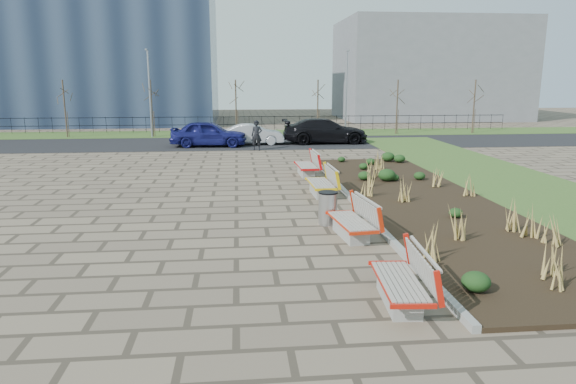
{
  "coord_description": "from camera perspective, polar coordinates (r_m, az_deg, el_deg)",
  "views": [
    {
      "loc": [
        0.1,
        -11.36,
        4.08
      ],
      "look_at": [
        1.5,
        3.0,
        0.9
      ],
      "focal_mm": 32.0,
      "sensor_mm": 36.0,
      "label": 1
    }
  ],
  "objects": [
    {
      "name": "car_blue",
      "position": [
        32.1,
        -8.8,
        6.44
      ],
      "size": [
        4.73,
        2.11,
        1.58
      ],
      "primitive_type": "imported",
      "rotation": [
        0.0,
        0.0,
        1.52
      ],
      "color": "navy",
      "rests_on": "road"
    },
    {
      "name": "bench_c",
      "position": [
        18.38,
        3.62,
        1.17
      ],
      "size": [
        0.97,
        2.13,
        1.0
      ],
      "primitive_type": null,
      "rotation": [
        0.0,
        0.0,
        0.03
      ],
      "color": "yellow",
      "rests_on": "ground"
    },
    {
      "name": "road",
      "position": [
        33.6,
        -5.73,
        5.42
      ],
      "size": [
        80.0,
        7.0,
        0.02
      ],
      "primitive_type": "cube",
      "color": "black",
      "rests_on": "ground"
    },
    {
      "name": "car_silver",
      "position": [
        32.74,
        -3.93,
        6.41
      ],
      "size": [
        3.9,
        1.4,
        1.28
      ],
      "primitive_type": "imported",
      "rotation": [
        0.0,
        0.0,
        1.58
      ],
      "color": "#A2A4AA",
      "rests_on": "road"
    },
    {
      "name": "railing_fence",
      "position": [
        41.0,
        -5.75,
        7.56
      ],
      "size": [
        44.0,
        0.1,
        1.2
      ],
      "primitive_type": null,
      "color": "black",
      "rests_on": "grass_verge_far"
    },
    {
      "name": "planting_curb",
      "position": [
        17.27,
        7.37,
        -1.08
      ],
      "size": [
        0.16,
        18.0,
        0.15
      ],
      "primitive_type": "cube",
      "color": "gray",
      "rests_on": "ground"
    },
    {
      "name": "tree_e",
      "position": [
        39.74,
        12.01,
        9.23
      ],
      "size": [
        1.4,
        1.4,
        4.0
      ],
      "primitive_type": null,
      "color": "#4C3D2D",
      "rests_on": "grass_verge_far"
    },
    {
      "name": "tree_c",
      "position": [
        37.91,
        -5.8,
        9.29
      ],
      "size": [
        1.4,
        1.4,
        4.0
      ],
      "primitive_type": null,
      "color": "#4C3D2D",
      "rests_on": "grass_verge_far"
    },
    {
      "name": "tree_a",
      "position": [
        39.79,
        -23.54,
        8.48
      ],
      "size": [
        1.4,
        1.4,
        4.0
      ],
      "primitive_type": null,
      "color": "#4C3D2D",
      "rests_on": "grass_verge_far"
    },
    {
      "name": "litter_bin",
      "position": [
        14.71,
        4.44,
        -1.83
      ],
      "size": [
        0.53,
        0.53,
        0.93
      ],
      "primitive_type": "cylinder",
      "color": "#B2B2B7",
      "rests_on": "ground"
    },
    {
      "name": "lamp_east",
      "position": [
        38.2,
        6.47,
        10.8
      ],
      "size": [
        0.24,
        0.6,
        6.0
      ],
      "primitive_type": null,
      "color": "gray",
      "rests_on": "grass_verge_far"
    },
    {
      "name": "tree_f",
      "position": [
        41.93,
        19.95,
        8.92
      ],
      "size": [
        1.4,
        1.4,
        4.0
      ],
      "primitive_type": null,
      "color": "#4C3D2D",
      "rests_on": "grass_verge_far"
    },
    {
      "name": "tree_d",
      "position": [
        38.37,
        3.32,
        9.37
      ],
      "size": [
        1.4,
        1.4,
        4.0
      ],
      "primitive_type": null,
      "color": "#4C3D2D",
      "rests_on": "grass_verge_far"
    },
    {
      "name": "lamp_west",
      "position": [
        37.87,
        -15.1,
        10.44
      ],
      "size": [
        0.24,
        0.6,
        6.0
      ],
      "primitive_type": null,
      "color": "gray",
      "rests_on": "grass_verge_far"
    },
    {
      "name": "grass_verge_far",
      "position": [
        39.57,
        -5.73,
        6.49
      ],
      "size": [
        80.0,
        5.0,
        0.04
      ],
      "primitive_type": "cube",
      "color": "#33511E",
      "rests_on": "ground"
    },
    {
      "name": "ground",
      "position": [
        12.07,
        -5.76,
        -7.4
      ],
      "size": [
        120.0,
        120.0,
        0.0
      ],
      "primitive_type": "plane",
      "color": "#6E5E4B",
      "rests_on": "ground"
    },
    {
      "name": "grass_verge_near",
      "position": [
        20.07,
        27.47,
        -0.66
      ],
      "size": [
        5.0,
        38.0,
        0.04
      ],
      "primitive_type": "cube",
      "color": "#33511E",
      "rests_on": "ground"
    },
    {
      "name": "pedestrian",
      "position": [
        30.09,
        -3.49,
        6.29
      ],
      "size": [
        0.69,
        0.51,
        1.74
      ],
      "primitive_type": "imported",
      "rotation": [
        0.0,
        0.0,
        -0.16
      ],
      "color": "black",
      "rests_on": "ground"
    },
    {
      "name": "bench_b",
      "position": [
        13.56,
        7.0,
        -2.98
      ],
      "size": [
        1.13,
        2.19,
        1.0
      ],
      "primitive_type": null,
      "rotation": [
        0.0,
        0.0,
        0.11
      ],
      "color": "red",
      "rests_on": "ground"
    },
    {
      "name": "bench_d",
      "position": [
        22.16,
        2.02,
        3.13
      ],
      "size": [
        0.96,
        2.13,
        1.0
      ],
      "primitive_type": null,
      "rotation": [
        0.0,
        0.0,
        0.03
      ],
      "color": "red",
      "rests_on": "ground"
    },
    {
      "name": "building_grey",
      "position": [
        56.96,
        15.27,
        12.94
      ],
      "size": [
        18.0,
        12.0,
        10.0
      ],
      "primitive_type": "cube",
      "color": "slate",
      "rests_on": "ground"
    },
    {
      "name": "bench_a",
      "position": [
        9.78,
        12.27,
        -9.34
      ],
      "size": [
        1.06,
        2.16,
        1.0
      ],
      "primitive_type": null,
      "rotation": [
        0.0,
        0.0,
        -0.08
      ],
      "color": "red",
      "rests_on": "ground"
    },
    {
      "name": "car_black",
      "position": [
        33.41,
        4.14,
        6.79
      ],
      "size": [
        5.49,
        2.27,
        1.59
      ],
      "primitive_type": "imported",
      "rotation": [
        0.0,
        0.0,
        1.58
      ],
      "color": "black",
      "rests_on": "road"
    },
    {
      "name": "planting_bed",
      "position": [
        17.94,
        14.64,
        -0.96
      ],
      "size": [
        4.5,
        18.0,
        0.1
      ],
      "primitive_type": "cube",
      "color": "black",
      "rests_on": "ground"
    },
    {
      "name": "tree_b",
      "position": [
        38.4,
        -14.9,
        8.98
      ],
      "size": [
        1.4,
        1.4,
        4.0
      ],
      "primitive_type": null,
      "color": "#4C3D2D",
      "rests_on": "grass_verge_far"
    }
  ]
}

